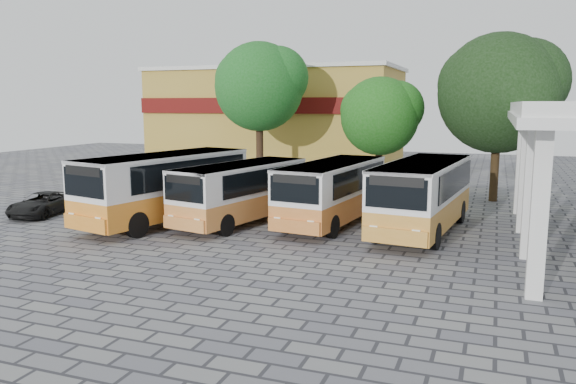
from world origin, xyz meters
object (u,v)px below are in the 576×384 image
at_px(bus_far_left, 165,183).
at_px(bus_far_right, 423,192).
at_px(parked_car, 43,204).
at_px(bus_centre_left, 241,189).
at_px(bus_centre_right, 333,189).

bearing_deg(bus_far_left, bus_far_right, 23.38).
bearing_deg(parked_car, bus_centre_left, -1.41).
xyz_separation_m(bus_centre_left, parked_car, (-9.83, -1.67, -1.01)).
relative_size(bus_far_left, bus_centre_left, 1.16).
distance_m(bus_centre_left, bus_far_right, 7.93).
xyz_separation_m(bus_centre_left, bus_far_right, (7.87, 0.97, 0.16)).
distance_m(bus_far_left, parked_car, 6.72).
relative_size(bus_centre_left, bus_far_right, 0.92).
relative_size(bus_centre_right, parked_car, 2.01).
bearing_deg(bus_centre_left, parked_car, -158.19).
bearing_deg(bus_far_right, parked_car, -165.25).
height_order(bus_centre_right, bus_far_right, bus_far_right).
bearing_deg(bus_centre_left, bus_far_right, 19.18).
distance_m(bus_centre_right, bus_far_right, 3.97).
xyz_separation_m(bus_centre_right, parked_car, (-13.73, -2.86, -1.06)).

